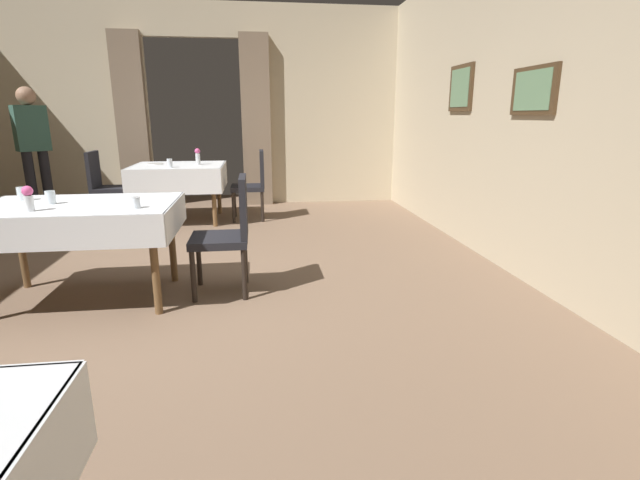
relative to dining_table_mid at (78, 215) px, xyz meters
The scene contains 16 objects.
ground 0.80m from the dining_table_mid, 17.45° to the right, with size 10.08×10.08×0.00m, color #7A604C.
wall_right 3.72m from the dining_table_mid, ahead, with size 0.16×8.40×3.00m.
wall_back 4.16m from the dining_table_mid, 84.01° to the left, with size 6.40×0.27×3.00m.
dining_table_mid is the anchor object (origin of this frame).
dining_table_far 2.84m from the dining_table_mid, 83.83° to the left, with size 1.18×1.08×0.75m.
chair_mid_right 1.11m from the dining_table_mid, ahead, with size 0.44×0.44×0.93m.
chair_far_right 3.06m from the dining_table_mid, 65.30° to the left, with size 0.44×0.44×0.93m.
chair_far_left 2.96m from the dining_table_mid, 103.07° to the left, with size 0.44×0.44×0.93m.
flower_vase_mid 0.37m from the dining_table_mid, 129.19° to the right, with size 0.07×0.07×0.17m.
glass_mid_b 0.55m from the dining_table_mid, 25.92° to the right, with size 0.07×0.07×0.08m, color silver.
glass_mid_c 0.22m from the dining_table_mid, behind, with size 0.07×0.07×0.10m, color silver.
glass_mid_d 0.51m from the dining_table_mid, 155.55° to the left, with size 0.08×0.08×0.10m, color silver.
flower_vase_far 2.87m from the dining_table_mid, 78.66° to the left, with size 0.07×0.07×0.21m.
glass_far_b 2.50m from the dining_table_mid, 84.14° to the left, with size 0.07×0.07×0.11m, color silver.
plate_far_c 2.94m from the dining_table_mid, 90.25° to the left, with size 0.21×0.21×0.01m, color white.
person_waiter_by_doorway 3.14m from the dining_table_mid, 117.18° to the left, with size 0.42×0.39×1.72m.
Camera 1 is at (0.90, -3.48, 1.38)m, focal length 26.40 mm.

